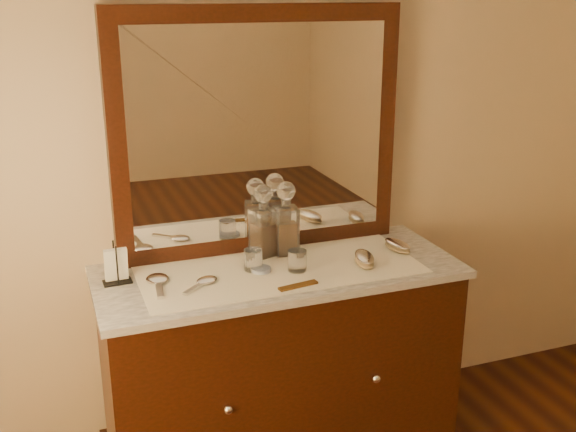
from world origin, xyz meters
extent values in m
plane|color=tan|center=(0.00, 2.25, 1.40)|extent=(4.50, 4.50, 0.00)
cube|color=black|center=(0.00, 1.96, 0.41)|extent=(1.40, 0.55, 0.82)
sphere|color=silver|center=(-0.30, 1.67, 0.45)|extent=(0.04, 0.04, 0.04)
sphere|color=silver|center=(0.30, 1.67, 0.45)|extent=(0.04, 0.04, 0.04)
cube|color=white|center=(0.00, 1.96, 0.83)|extent=(1.44, 0.59, 0.03)
cube|color=black|center=(0.00, 2.20, 1.35)|extent=(1.20, 0.08, 1.00)
cube|color=white|center=(0.00, 2.17, 1.35)|extent=(1.06, 0.01, 0.86)
cube|color=white|center=(0.00, 1.94, 0.85)|extent=(1.10, 0.45, 0.00)
cylinder|color=silver|center=(-0.08, 1.94, 0.86)|extent=(0.09, 0.09, 0.01)
cube|color=brown|center=(0.00, 1.76, 0.86)|extent=(0.16, 0.05, 0.01)
cube|color=black|center=(-0.62, 2.04, 0.85)|extent=(0.11, 0.07, 0.01)
cylinder|color=black|center=(-0.62, 2.01, 0.93)|extent=(0.01, 0.01, 0.16)
cylinder|color=black|center=(-0.62, 2.07, 0.93)|extent=(0.01, 0.01, 0.16)
cube|color=white|center=(-0.62, 2.04, 0.92)|extent=(0.09, 0.04, 0.13)
cube|color=#9B5516|center=(-0.01, 2.11, 0.92)|extent=(0.09, 0.09, 0.14)
cube|color=white|center=(-0.01, 2.11, 0.95)|extent=(0.12, 0.12, 0.19)
cylinder|color=white|center=(-0.01, 2.11, 1.06)|extent=(0.05, 0.05, 0.03)
sphere|color=white|center=(-0.01, 2.11, 1.12)|extent=(0.10, 0.10, 0.08)
cube|color=#9B5516|center=(0.08, 2.09, 0.92)|extent=(0.09, 0.09, 0.14)
cube|color=white|center=(0.08, 2.09, 0.95)|extent=(0.11, 0.11, 0.20)
cylinder|color=white|center=(0.08, 2.09, 1.07)|extent=(0.04, 0.04, 0.03)
sphere|color=white|center=(0.08, 2.09, 1.12)|extent=(0.09, 0.09, 0.08)
ellipsoid|color=#8D7656|center=(0.33, 1.87, 0.87)|extent=(0.11, 0.17, 0.02)
ellipsoid|color=silver|center=(0.33, 1.87, 0.89)|extent=(0.11, 0.17, 0.02)
ellipsoid|color=#8D7656|center=(0.53, 1.96, 0.87)|extent=(0.09, 0.16, 0.02)
ellipsoid|color=silver|center=(0.53, 1.96, 0.88)|extent=(0.09, 0.16, 0.02)
ellipsoid|color=silver|center=(-0.48, 1.99, 0.86)|extent=(0.10, 0.12, 0.02)
cube|color=silver|center=(-0.49, 1.89, 0.86)|extent=(0.04, 0.14, 0.01)
ellipsoid|color=silver|center=(-0.30, 1.92, 0.86)|extent=(0.11, 0.11, 0.02)
cube|color=silver|center=(-0.36, 1.86, 0.86)|extent=(0.10, 0.09, 0.01)
cylinder|color=white|center=(-0.10, 1.97, 0.90)|extent=(0.07, 0.07, 0.08)
cylinder|color=white|center=(0.06, 1.90, 0.90)|extent=(0.07, 0.07, 0.08)
camera|label=1|loc=(-0.84, -0.41, 1.90)|focal=42.76mm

